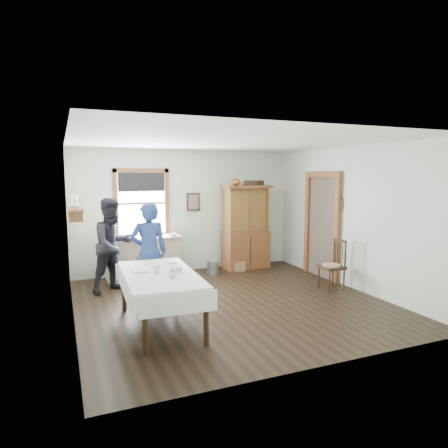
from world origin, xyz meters
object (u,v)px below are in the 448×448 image
Objects in this scene: woman_blue at (149,256)px; figure_dark at (113,248)px; work_counter at (144,258)px; dining_table at (160,300)px; pail at (213,268)px; china_hutch at (246,227)px; spindle_chair at (332,265)px; wicker_basket at (236,266)px.

figure_dark is (-0.49, 0.83, 0.02)m from woman_blue.
work_counter reaches higher than dining_table.
work_counter is 5.53× the size of pail.
spindle_chair is at bearing -74.70° from china_hutch.
spindle_chair is (3.11, -2.18, 0.04)m from work_counter.
pail is at bearing -138.15° from woman_blue.
wicker_basket is 0.22× the size of figure_dark.
work_counter is 1.57m from woman_blue.
spindle_chair is 2.32m from wicker_basket.
china_hutch is 0.99× the size of dining_table.
china_hutch is at bearing 15.11° from pail.
work_counter is at bearing 145.19° from spindle_chair.
dining_table is at bearing -170.48° from spindle_chair.
work_counter is 4.25× the size of wicker_basket.
wicker_basket is (2.06, -0.14, -0.33)m from work_counter.
woman_blue is 0.96m from figure_dark.
pail is 2.29m from figure_dark.
spindle_chair is 4.09m from figure_dark.
figure_dark reaches higher than spindle_chair.
pail is (-0.91, -0.25, -0.82)m from china_hutch.
dining_table is 1.28m from woman_blue.
dining_table is 1.21× the size of figure_dark.
dining_table is (-2.67, -2.75, -0.57)m from china_hutch.
woman_blue is (-2.57, -1.53, -0.17)m from china_hutch.
wicker_basket is at bearing -157.32° from china_hutch.
wicker_basket is at bearing -144.53° from woman_blue.
woman_blue reaches higher than pail.
spindle_chair is 2.57m from pail.
dining_table reaches higher than wicker_basket.
china_hutch is at bearing 26.02° from wicker_basket.
woman_blue is 0.98× the size of figure_dark.
dining_table is at bearing -125.08° from pail.
china_hutch is at bearing -15.50° from figure_dark.
spindle_chair is 3.44× the size of pail.
figure_dark is at bearing -55.55° from woman_blue.
woman_blue is at bearing -100.13° from work_counter.
wicker_basket is at bearing 117.50° from spindle_chair.
work_counter is 2.75m from dining_table.
dining_table is at bearing -98.92° from work_counter.
china_hutch is 2.00× the size of spindle_chair.
china_hutch is at bearing 45.84° from dining_table.
china_hutch reaches higher than pail.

